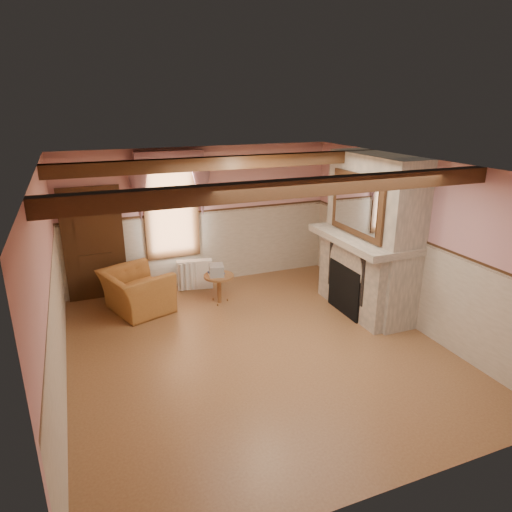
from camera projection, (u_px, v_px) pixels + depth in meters
name	position (u px, v px, depth m)	size (l,w,h in m)	color
floor	(256.00, 349.00, 7.04)	(5.50, 6.00, 0.01)	brown
ceiling	(256.00, 166.00, 6.14)	(5.50, 6.00, 0.01)	silver
wall_back	(201.00, 217.00, 9.22)	(5.50, 0.02, 2.80)	#C98B8D
wall_front	(386.00, 372.00, 3.95)	(5.50, 0.02, 2.80)	#C98B8D
wall_left	(50.00, 291.00, 5.62)	(0.02, 6.00, 2.80)	#C98B8D
wall_right	(410.00, 243.00, 7.56)	(0.02, 6.00, 2.80)	#C98B8D
wainscot	(256.00, 304.00, 6.80)	(5.50, 6.00, 1.50)	beige
chair_rail	(256.00, 257.00, 6.56)	(5.50, 6.00, 0.08)	black
firebox	(348.00, 289.00, 8.13)	(0.20, 0.95, 0.90)	black
armchair	(136.00, 291.00, 8.22)	(1.16, 1.02, 0.76)	#9E662D
side_table	(219.00, 289.00, 8.58)	(0.56, 0.56, 0.55)	brown
book_stack	(216.00, 270.00, 8.46)	(0.26, 0.32, 0.20)	#B7AD8C
radiator	(195.00, 274.00, 9.23)	(0.70, 0.18, 0.60)	white
bowl	(360.00, 231.00, 8.00)	(0.31, 0.31, 0.08)	brown
mantel_clock	(344.00, 221.00, 8.41)	(0.14, 0.24, 0.20)	#31200D
oil_lamp	(347.00, 220.00, 8.34)	(0.11, 0.11, 0.28)	#D98C3D
candle_red	(386.00, 240.00, 7.33)	(0.06, 0.06, 0.16)	maroon
jar_yellow	(370.00, 234.00, 7.73)	(0.06, 0.06, 0.12)	gold
fireplace	(372.00, 235.00, 7.97)	(0.85, 2.00, 2.80)	gray
mantel	(363.00, 238.00, 7.92)	(1.05, 2.05, 0.12)	gray
overmantel_mirror	(357.00, 205.00, 7.66)	(0.06, 1.44, 1.04)	silver
door	(94.00, 246.00, 8.54)	(1.10, 0.10, 2.10)	black
window	(171.00, 208.00, 8.91)	(1.06, 0.08, 2.02)	white
window_drapes	(170.00, 178.00, 8.63)	(1.30, 0.14, 1.40)	gray
ceiling_beam_front	(296.00, 188.00, 5.12)	(5.50, 0.18, 0.20)	black
ceiling_beam_back	(228.00, 163.00, 7.22)	(5.50, 0.18, 0.20)	black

